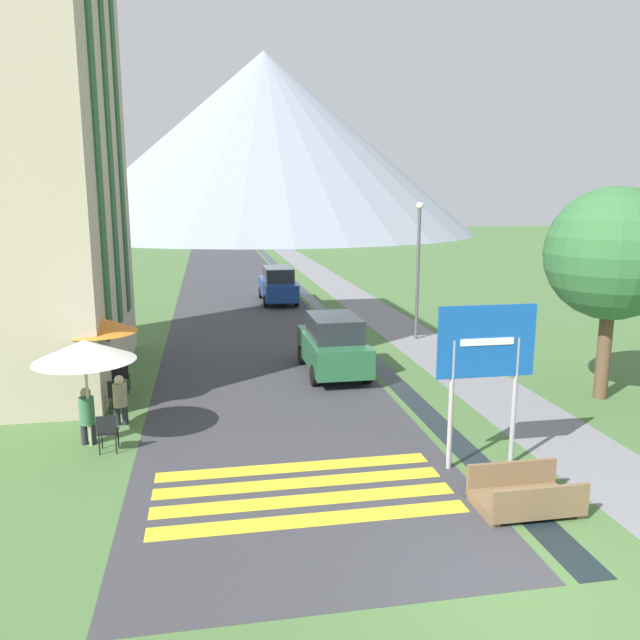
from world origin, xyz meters
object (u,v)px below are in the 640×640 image
object	(u,v)px
cafe_chair_far_left	(107,378)
streetlamp	(418,259)
road_sign	(486,358)
footbridge	(525,497)
parked_car_near	(333,344)
cafe_chair_middle	(117,393)
cafe_umbrella_middle_orange	(98,325)
person_seated_far	(87,413)
cafe_chair_far_right	(121,375)
cafe_umbrella_front_white	(84,351)
person_seated_near	(120,398)
hotel_building	(7,138)
tree_by_path	(613,254)
cafe_chair_nearest	(107,430)
parked_car_far	(278,285)

from	to	relation	value
cafe_chair_far_left	streetlamp	distance (m)	11.96
road_sign	footbridge	distance (m)	2.69
parked_car_near	streetlamp	world-z (taller)	streetlamp
cafe_chair_middle	cafe_umbrella_middle_orange	world-z (taller)	cafe_umbrella_middle_orange
cafe_umbrella_middle_orange	person_seated_far	distance (m)	2.81
road_sign	cafe_chair_far_right	world-z (taller)	road_sign
cafe_umbrella_front_white	person_seated_near	distance (m)	1.95
cafe_chair_middle	cafe_chair_far_right	xyz separation A→B (m)	(-0.10, 1.64, 0.00)
cafe_chair_far_left	person_seated_far	distance (m)	3.44
hotel_building	person_seated_near	xyz separation A→B (m)	(3.17, -4.39, -6.24)
road_sign	tree_by_path	bearing A→B (deg)	34.81
cafe_chair_middle	person_seated_near	world-z (taller)	person_seated_near
cafe_chair_far_right	person_seated_near	world-z (taller)	person_seated_near
parked_car_near	cafe_umbrella_front_white	distance (m)	7.91
road_sign	parked_car_near	xyz separation A→B (m)	(-1.59, 7.10, -1.34)
parked_car_near	cafe_umbrella_middle_orange	distance (m)	6.89
parked_car_near	cafe_chair_nearest	size ratio (longest dim) A/B	4.58
hotel_building	person_seated_far	xyz separation A→B (m)	(2.62, -5.49, -6.20)
cafe_chair_far_right	cafe_umbrella_front_white	distance (m)	4.08
cafe_chair_far_right	cafe_umbrella_middle_orange	distance (m)	2.11
person_seated_far	person_seated_near	world-z (taller)	person_seated_far
cafe_umbrella_middle_orange	person_seated_near	distance (m)	2.08
hotel_building	cafe_chair_middle	xyz separation A→B (m)	(2.97, -3.50, -6.40)
road_sign	streetlamp	world-z (taller)	streetlamp
cafe_chair_far_left	cafe_chair_far_right	xyz separation A→B (m)	(0.35, 0.19, 0.00)
road_sign	parked_car_far	xyz separation A→B (m)	(-1.78, 20.40, -1.33)
cafe_chair_nearest	streetlamp	xyz separation A→B (m)	(9.92, 9.14, 2.53)
cafe_chair_far_left	person_seated_far	size ratio (longest dim) A/B	0.66
tree_by_path	person_seated_near	bearing A→B (deg)	179.08
cafe_chair_middle	cafe_umbrella_front_white	size ratio (longest dim) A/B	0.36
footbridge	cafe_chair_middle	distance (m)	9.94
road_sign	cafe_chair_middle	xyz separation A→B (m)	(-7.61, 4.59, -1.73)
cafe_chair_nearest	tree_by_path	world-z (taller)	tree_by_path
streetlamp	cafe_umbrella_middle_orange	bearing A→B (deg)	-149.49
parked_car_far	person_seated_far	size ratio (longest dim) A/B	3.47
cafe_chair_middle	streetlamp	bearing A→B (deg)	18.91
cafe_chair_middle	person_seated_far	world-z (taller)	person_seated_far
person_seated_near	streetlamp	world-z (taller)	streetlamp
cafe_chair_nearest	streetlamp	bearing A→B (deg)	58.14
cafe_chair_far_left	parked_car_near	bearing A→B (deg)	10.01
footbridge	streetlamp	bearing A→B (deg)	79.32
streetlamp	cafe_chair_far_right	bearing A→B (deg)	-154.11
person_seated_near	streetlamp	bearing A→B (deg)	37.13
person_seated_far	person_seated_near	size ratio (longest dim) A/B	1.06
footbridge	streetlamp	distance (m)	13.47
cafe_chair_nearest	streetlamp	size ratio (longest dim) A/B	0.17
footbridge	parked_car_far	xyz separation A→B (m)	(-1.79, 22.18, 0.68)
cafe_chair_middle	tree_by_path	bearing A→B (deg)	-19.19
parked_car_far	person_seated_near	xyz separation A→B (m)	(-5.63, -16.70, -0.24)
person_seated_far	cafe_umbrella_middle_orange	bearing A→B (deg)	91.53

